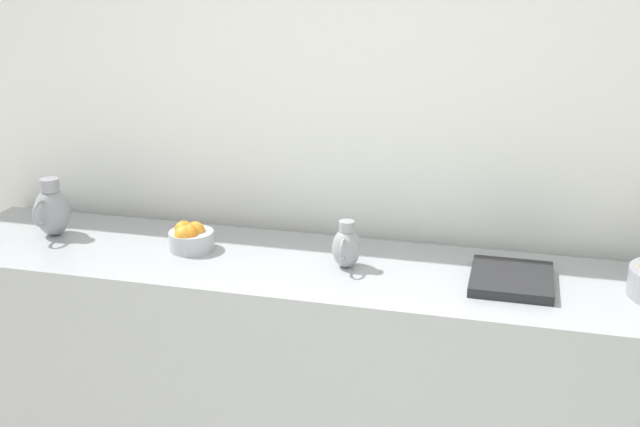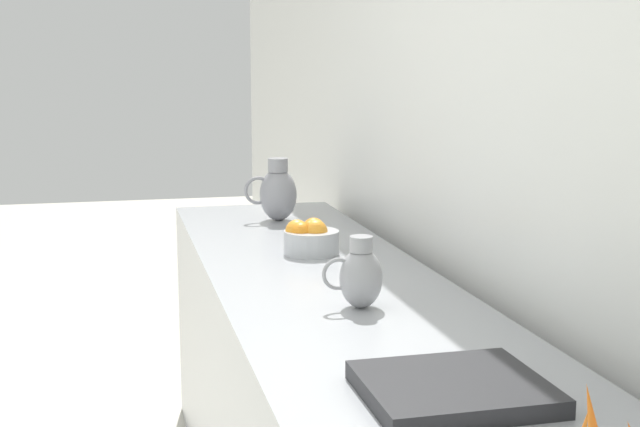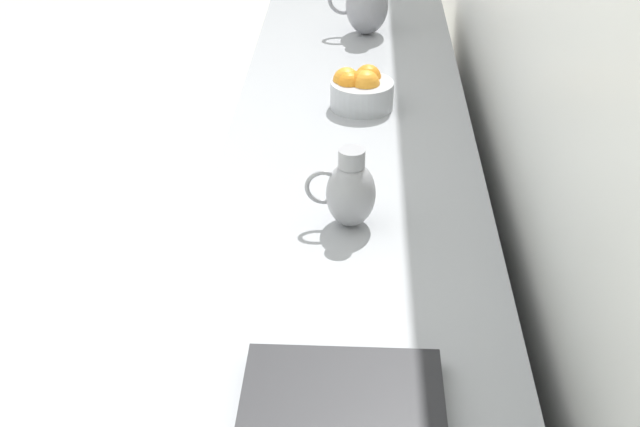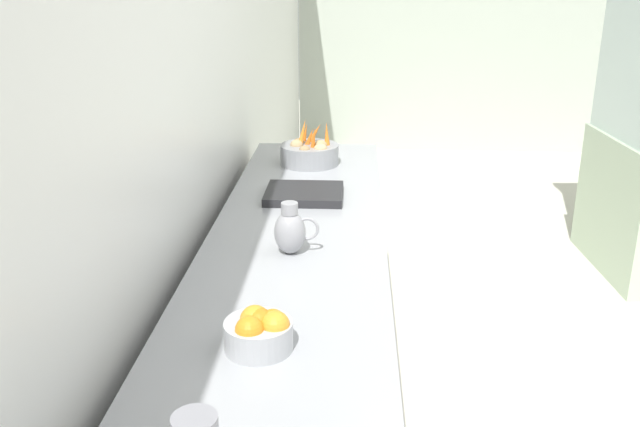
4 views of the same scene
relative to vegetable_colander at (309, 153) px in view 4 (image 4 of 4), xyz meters
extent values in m
cube|color=white|center=(-0.43, -0.73, 0.50)|extent=(0.10, 9.29, 3.00)
cube|color=#9EA0A5|center=(0.02, -1.23, -0.53)|extent=(0.68, 3.35, 0.94)
cylinder|color=gray|center=(0.00, 0.00, -0.01)|extent=(0.30, 0.30, 0.10)
torus|color=gray|center=(0.00, 0.00, -0.06)|extent=(0.18, 0.18, 0.01)
cone|color=orange|center=(0.00, 0.01, 0.07)|extent=(0.07, 0.04, 0.11)
cone|color=orange|center=(-0.04, 0.00, 0.09)|extent=(0.08, 0.08, 0.17)
cone|color=orange|center=(0.03, -0.06, 0.08)|extent=(0.06, 0.06, 0.14)
cone|color=orange|center=(0.02, 0.07, 0.08)|extent=(0.10, 0.05, 0.13)
cone|color=orange|center=(-0.03, 0.07, 0.08)|extent=(0.06, 0.06, 0.13)
cone|color=orange|center=(0.09, 0.01, 0.08)|extent=(0.05, 0.07, 0.15)
ellipsoid|color=tan|center=(-0.06, 0.08, 0.04)|extent=(0.05, 0.05, 0.04)
ellipsoid|color=tan|center=(0.06, -0.08, 0.04)|extent=(0.07, 0.06, 0.05)
ellipsoid|color=#9E7F56|center=(-0.02, -0.09, 0.04)|extent=(0.06, 0.05, 0.04)
ellipsoid|color=#9E7F56|center=(-0.06, 0.05, 0.04)|extent=(0.06, 0.05, 0.05)
ellipsoid|color=tan|center=(0.06, -0.01, 0.04)|extent=(0.07, 0.06, 0.06)
ellipsoid|color=tan|center=(-0.06, -0.02, 0.04)|extent=(0.07, 0.06, 0.06)
cylinder|color=#ADAFB5|center=(-0.01, -1.84, -0.02)|extent=(0.18, 0.18, 0.08)
sphere|color=orange|center=(-0.02, -1.83, 0.02)|extent=(0.08, 0.08, 0.08)
sphere|color=orange|center=(-0.03, -1.88, 0.01)|extent=(0.08, 0.08, 0.08)
sphere|color=orange|center=(0.03, -1.83, 0.01)|extent=(0.07, 0.07, 0.07)
sphere|color=orange|center=(0.04, -1.85, 0.02)|extent=(0.08, 0.08, 0.08)
sphere|color=orange|center=(-0.01, -1.84, 0.02)|extent=(0.08, 0.08, 0.08)
ellipsoid|color=#939399|center=(0.01, -1.18, 0.02)|extent=(0.11, 0.11, 0.16)
cylinder|color=#939399|center=(0.01, -1.18, 0.11)|extent=(0.06, 0.06, 0.04)
torus|color=#939399|center=(0.07, -1.18, 0.03)|extent=(0.09, 0.01, 0.09)
cube|color=#232326|center=(0.01, -0.55, -0.04)|extent=(0.34, 0.30, 0.04)
camera|label=1|loc=(2.79, -0.56, 1.12)|focal=44.11mm
camera|label=2|loc=(0.62, 0.88, 0.56)|focal=48.17mm
camera|label=3|loc=(0.00, 0.51, 0.97)|focal=48.68mm
camera|label=4|loc=(0.24, -3.44, 0.90)|focal=38.62mm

